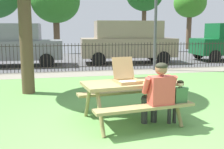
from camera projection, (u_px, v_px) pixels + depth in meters
The scene contains 14 objects.
ground at pixel (113, 110), 6.09m from camera, with size 28.00×11.15×0.02m, color #62994C.
cobblestone_walkway at pixel (86, 74), 10.78m from camera, with size 28.00×1.40×0.01m, color gray.
street_asphalt at pixel (76, 60), 15.26m from camera, with size 28.00×7.88×0.01m, color #515154.
picnic_table_foreground at pixel (131, 91), 5.22m from camera, with size 1.98×1.70×0.79m.
pizza_box_open at pixel (126, 76), 5.15m from camera, with size 0.48×0.55×0.45m.
pizza_slice_on_table at pixel (146, 81), 5.25m from camera, with size 0.21×0.27×0.02m.
adult_at_table at pixel (158, 92), 4.84m from camera, with size 0.63×0.63×1.19m.
child_at_table at pixel (177, 98), 4.96m from camera, with size 0.36×0.36×0.87m.
iron_fence_streetside at pixel (84, 57), 11.36m from camera, with size 18.24×0.03×1.13m.
lamp_post_walkway at pixel (156, 2), 11.20m from camera, with size 0.28×0.28×4.60m.
parked_car_center at pixel (13, 44), 12.65m from camera, with size 4.46×2.04×1.94m.
parked_car_right at pixel (128, 41), 13.76m from camera, with size 4.70×2.16×2.08m.
far_tree_center at pixel (56, 1), 20.03m from camera, with size 3.51×3.51×5.23m.
far_tree_right at pixel (190, 4), 22.22m from camera, with size 2.58×2.58×4.86m.
Camera 1 is at (-1.25, -4.16, 1.78)m, focal length 44.48 mm.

